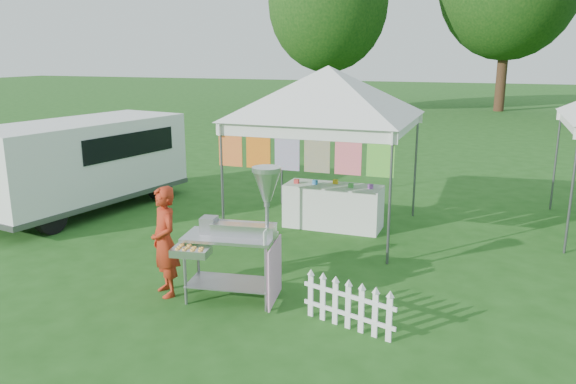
% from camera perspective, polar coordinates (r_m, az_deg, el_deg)
% --- Properties ---
extents(ground, '(120.00, 120.00, 0.00)m').
position_cam_1_polar(ground, '(7.53, -3.85, -11.33)').
color(ground, '#1E4F16').
rests_on(ground, ground).
extents(canopy_main, '(4.24, 4.24, 3.45)m').
position_cam_1_polar(canopy_main, '(10.10, 4.12, 12.63)').
color(canopy_main, '#59595E').
rests_on(canopy_main, ground).
extents(tree_left, '(6.40, 6.40, 9.53)m').
position_cam_1_polar(tree_left, '(31.57, 4.10, 18.68)').
color(tree_left, '#371F14').
rests_on(tree_left, ground).
extents(donut_cart, '(1.32, 1.07, 1.82)m').
position_cam_1_polar(donut_cart, '(7.25, -4.54, -3.28)').
color(donut_cart, gray).
rests_on(donut_cart, ground).
extents(vendor, '(0.65, 0.63, 1.51)m').
position_cam_1_polar(vendor, '(7.73, -12.43, -4.94)').
color(vendor, '#AA2A15').
rests_on(vendor, ground).
extents(cargo_van, '(2.57, 4.74, 1.87)m').
position_cam_1_polar(cargo_van, '(12.45, -19.83, 2.90)').
color(cargo_van, white).
rests_on(cargo_van, ground).
extents(picket_fence, '(1.21, 0.39, 0.56)m').
position_cam_1_polar(picket_fence, '(6.84, 6.13, -11.46)').
color(picket_fence, white).
rests_on(picket_fence, ground).
extents(display_table, '(1.80, 0.70, 0.82)m').
position_cam_1_polar(display_table, '(10.58, 4.61, -1.46)').
color(display_table, white).
rests_on(display_table, ground).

